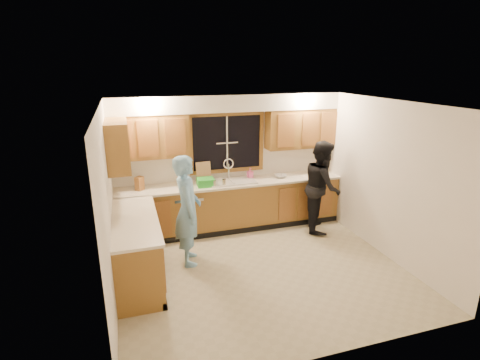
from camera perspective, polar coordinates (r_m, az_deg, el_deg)
name	(u,v)px	position (r m, az deg, el deg)	size (l,w,h in m)	color
floor	(261,269)	(5.91, 3.20, -13.34)	(4.20, 4.20, 0.00)	#BBB290
ceiling	(264,104)	(5.12, 3.68, 11.56)	(4.20, 4.20, 0.00)	silver
wall_back	(227,161)	(7.12, -1.99, 2.94)	(4.20, 4.20, 0.00)	white
wall_left	(108,208)	(5.07, -19.42, -4.01)	(3.80, 3.80, 0.00)	white
wall_right	(385,179)	(6.41, 21.27, 0.14)	(3.80, 3.80, 0.00)	white
base_cabinets_back	(232,206)	(7.09, -1.28, -3.99)	(4.20, 0.60, 0.88)	olive
base_cabinets_left	(137,249)	(5.71, -15.49, -10.13)	(0.60, 1.90, 0.88)	olive
countertop_back	(232,183)	(6.92, -1.27, -0.48)	(4.20, 0.63, 0.04)	#F4E8CD
countertop_left	(135,220)	(5.52, -15.71, -5.85)	(0.63, 1.90, 0.04)	#F4E8CD
upper_cabinets_left	(149,137)	(6.61, -13.72, 6.45)	(1.35, 0.33, 0.75)	olive
upper_cabinets_right	(300,128)	(7.35, 9.18, 7.76)	(1.35, 0.33, 0.75)	olive
upper_cabinets_return	(118,145)	(5.99, -18.16, 5.02)	(0.33, 0.90, 0.75)	olive
soffit	(229,103)	(6.76, -1.69, 11.66)	(4.20, 0.35, 0.30)	white
window_frame	(227,143)	(7.03, -2.00, 5.68)	(1.44, 0.03, 1.14)	black
sink	(231,185)	(6.95, -1.31, -0.71)	(0.86, 0.52, 0.57)	silver
dishwasher	(187,213)	(6.92, -8.05, -4.97)	(0.60, 0.56, 0.82)	white
stove	(138,268)	(5.20, -15.21, -12.83)	(0.58, 0.75, 0.90)	white
man	(188,210)	(5.79, -7.98, -4.60)	(0.63, 0.41, 1.73)	#7AB7E8
woman	(322,186)	(7.07, 12.38, -0.94)	(0.83, 0.64, 1.70)	black
knife_block	(139,183)	(6.67, -15.07, -0.51)	(0.13, 0.11, 0.24)	#9C612B
cutting_board	(204,172)	(6.94, -5.56, 1.26)	(0.28, 0.02, 0.37)	tan
dish_crate	(206,182)	(6.71, -5.27, -0.33)	(0.30, 0.28, 0.14)	green
soap_bottle	(250,173)	(7.11, 1.54, 1.04)	(0.09, 0.10, 0.21)	#F25C9D
bowl	(280,176)	(7.24, 6.18, 0.62)	(0.23, 0.23, 0.06)	silver
can_left	(214,184)	(6.63, -3.99, -0.55)	(0.07, 0.07, 0.13)	beige
can_right	(224,183)	(6.68, -2.42, -0.41)	(0.07, 0.07, 0.12)	beige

